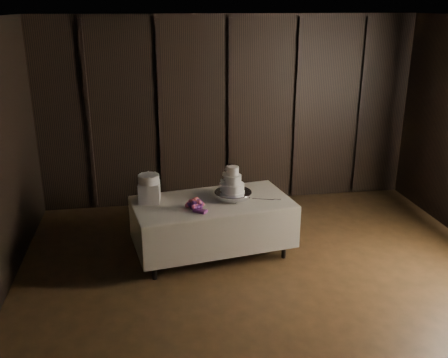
# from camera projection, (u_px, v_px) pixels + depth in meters

# --- Properties ---
(room) EXTENTS (6.08, 7.08, 3.08)m
(room) POSITION_uv_depth(u_px,v_px,m) (293.00, 187.00, 4.69)
(room) COLOR black
(room) RESTS_ON ground
(display_table) EXTENTS (2.13, 1.34, 0.76)m
(display_table) POSITION_uv_depth(u_px,v_px,m) (213.00, 226.00, 6.46)
(display_table) COLOR beige
(display_table) RESTS_ON ground
(cake_stand) EXTENTS (0.56, 0.56, 0.09)m
(cake_stand) POSITION_uv_depth(u_px,v_px,m) (233.00, 195.00, 6.42)
(cake_stand) COLOR silver
(cake_stand) RESTS_ON display_table
(wedding_cake) EXTENTS (0.32, 0.29, 0.34)m
(wedding_cake) POSITION_uv_depth(u_px,v_px,m) (231.00, 182.00, 6.34)
(wedding_cake) COLOR white
(wedding_cake) RESTS_ON cake_stand
(bouquet) EXTENTS (0.44, 0.45, 0.17)m
(bouquet) POSITION_uv_depth(u_px,v_px,m) (195.00, 204.00, 6.10)
(bouquet) COLOR #BB4662
(bouquet) RESTS_ON display_table
(box_pedestal) EXTENTS (0.29, 0.29, 0.25)m
(box_pedestal) POSITION_uv_depth(u_px,v_px,m) (149.00, 192.00, 6.30)
(box_pedestal) COLOR white
(box_pedestal) RESTS_ON display_table
(small_cake) EXTENTS (0.29, 0.29, 0.11)m
(small_cake) POSITION_uv_depth(u_px,v_px,m) (149.00, 179.00, 6.24)
(small_cake) COLOR white
(small_cake) RESTS_ON box_pedestal
(cake_knife) EXTENTS (0.36, 0.14, 0.01)m
(cake_knife) POSITION_uv_depth(u_px,v_px,m) (263.00, 199.00, 6.39)
(cake_knife) COLOR silver
(cake_knife) RESTS_ON display_table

